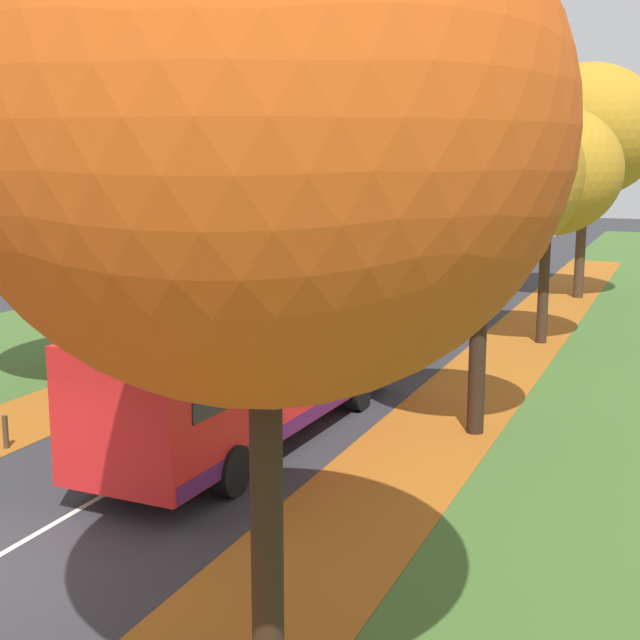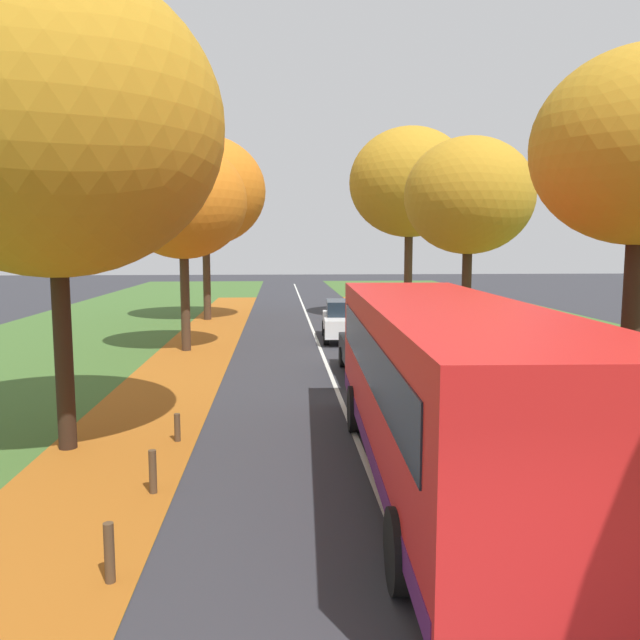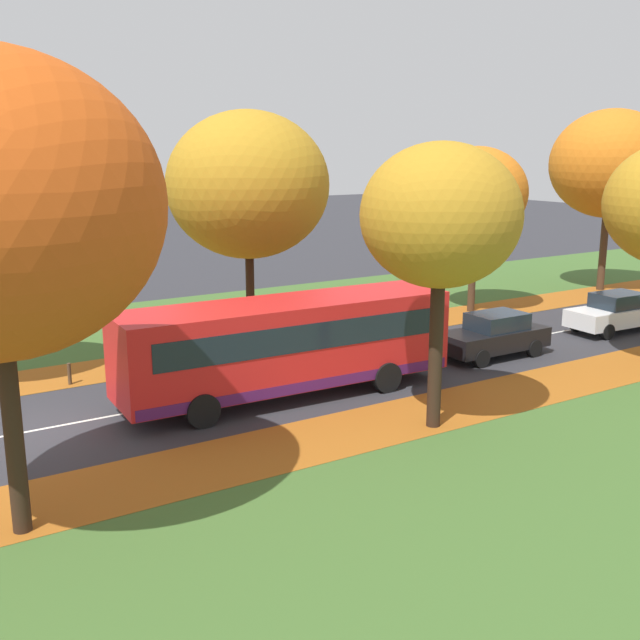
{
  "view_description": "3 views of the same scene",
  "coord_description": "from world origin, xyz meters",
  "px_view_note": "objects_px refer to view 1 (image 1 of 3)",
  "views": [
    {
      "loc": [
        9.68,
        -9.47,
        6.21
      ],
      "look_at": [
        1.66,
        9.63,
        2.3
      ],
      "focal_mm": 50.0,
      "sensor_mm": 36.0,
      "label": 1
    },
    {
      "loc": [
        -1.54,
        -2.28,
        3.89
      ],
      "look_at": [
        -0.59,
        12.05,
        2.15
      ],
      "focal_mm": 35.0,
      "sensor_mm": 36.0,
      "label": 2
    },
    {
      "loc": [
        20.23,
        -3.32,
        7.49
      ],
      "look_at": [
        0.98,
        8.71,
        2.22
      ],
      "focal_mm": 42.0,
      "sensor_mm": 36.0,
      "label": 3
    }
  ],
  "objects_px": {
    "tree_left_mid": "(271,173)",
    "car_white_following": "(444,297)",
    "tree_right_far": "(587,131)",
    "bollard_fourth": "(82,401)",
    "bollard_third": "(6,432)",
    "car_black_lead": "(388,331)",
    "tree_right_mid": "(549,171)",
    "bollard_fifth": "(143,379)",
    "tree_right_nearest": "(262,130)",
    "tree_left_far": "(355,143)",
    "tree_right_near": "(483,175)",
    "tree_left_near": "(62,158)",
    "bus": "(259,362)"
  },
  "relations": [
    {
      "from": "bollard_fifth",
      "to": "tree_left_far",
      "type": "bearing_deg",
      "value": 94.74
    },
    {
      "from": "tree_right_near",
      "to": "bollard_fourth",
      "type": "bearing_deg",
      "value": -165.62
    },
    {
      "from": "tree_right_mid",
      "to": "bollard_fifth",
      "type": "relative_size",
      "value": 13.56
    },
    {
      "from": "tree_left_far",
      "to": "bollard_fifth",
      "type": "height_order",
      "value": "tree_left_far"
    },
    {
      "from": "bollard_fourth",
      "to": "tree_right_mid",
      "type": "bearing_deg",
      "value": 55.2
    },
    {
      "from": "tree_right_nearest",
      "to": "car_white_following",
      "type": "distance_m",
      "value": 25.19
    },
    {
      "from": "tree_left_mid",
      "to": "car_white_following",
      "type": "bearing_deg",
      "value": 20.44
    },
    {
      "from": "tree_left_near",
      "to": "tree_right_far",
      "type": "xyz_separation_m",
      "value": [
        10.84,
        20.45,
        1.01
      ]
    },
    {
      "from": "tree_left_near",
      "to": "bollard_fourth",
      "type": "height_order",
      "value": "tree_left_near"
    },
    {
      "from": "tree_right_far",
      "to": "bollard_fourth",
      "type": "bearing_deg",
      "value": -111.05
    },
    {
      "from": "tree_right_nearest",
      "to": "car_white_following",
      "type": "bearing_deg",
      "value": 100.33
    },
    {
      "from": "tree_right_far",
      "to": "car_black_lead",
      "type": "height_order",
      "value": "tree_right_far"
    },
    {
      "from": "tree_right_far",
      "to": "bus",
      "type": "height_order",
      "value": "tree_right_far"
    },
    {
      "from": "tree_right_nearest",
      "to": "bus",
      "type": "bearing_deg",
      "value": 117.25
    },
    {
      "from": "tree_left_mid",
      "to": "bollard_third",
      "type": "relative_size",
      "value": 10.37
    },
    {
      "from": "tree_left_mid",
      "to": "tree_right_mid",
      "type": "distance_m",
      "value": 10.27
    },
    {
      "from": "tree_right_near",
      "to": "bus",
      "type": "xyz_separation_m",
      "value": [
        -4.33,
        -2.15,
        -4.03
      ]
    },
    {
      "from": "tree_left_near",
      "to": "car_black_lead",
      "type": "bearing_deg",
      "value": 42.98
    },
    {
      "from": "tree_left_far",
      "to": "tree_right_nearest",
      "type": "xyz_separation_m",
      "value": [
        10.81,
        -31.5,
        -0.17
      ]
    },
    {
      "from": "tree_left_mid",
      "to": "tree_right_mid",
      "type": "bearing_deg",
      "value": -4.42
    },
    {
      "from": "tree_right_mid",
      "to": "tree_right_nearest",
      "type": "bearing_deg",
      "value": -89.25
    },
    {
      "from": "tree_left_mid",
      "to": "tree_right_nearest",
      "type": "relative_size",
      "value": 0.81
    },
    {
      "from": "tree_right_near",
      "to": "bollard_fifth",
      "type": "relative_size",
      "value": 13.45
    },
    {
      "from": "bollard_third",
      "to": "bollard_fourth",
      "type": "bearing_deg",
      "value": 90.5
    },
    {
      "from": "tree_right_mid",
      "to": "car_white_following",
      "type": "relative_size",
      "value": 1.8
    },
    {
      "from": "tree_left_near",
      "to": "tree_right_nearest",
      "type": "xyz_separation_m",
      "value": [
        11.15,
        -10.75,
        0.38
      ]
    },
    {
      "from": "tree_right_far",
      "to": "tree_left_mid",
      "type": "bearing_deg",
      "value": -137.58
    },
    {
      "from": "tree_right_far",
      "to": "bollard_fifth",
      "type": "relative_size",
      "value": 17.4
    },
    {
      "from": "bollard_third",
      "to": "car_black_lead",
      "type": "xyz_separation_m",
      "value": [
        4.77,
        11.34,
        0.45
      ]
    },
    {
      "from": "tree_left_mid",
      "to": "bollard_fourth",
      "type": "xyz_separation_m",
      "value": [
        1.44,
        -13.46,
        -5.08
      ]
    },
    {
      "from": "tree_left_far",
      "to": "bollard_fourth",
      "type": "bearing_deg",
      "value": -85.7
    },
    {
      "from": "tree_right_mid",
      "to": "bollard_fourth",
      "type": "bearing_deg",
      "value": -124.8
    },
    {
      "from": "car_white_following",
      "to": "bollard_fourth",
      "type": "bearing_deg",
      "value": -106.54
    },
    {
      "from": "bollard_third",
      "to": "tree_right_near",
      "type": "bearing_deg",
      "value": 28.75
    },
    {
      "from": "tree_left_far",
      "to": "car_black_lead",
      "type": "bearing_deg",
      "value": -65.53
    },
    {
      "from": "tree_right_nearest",
      "to": "bollard_third",
      "type": "relative_size",
      "value": 12.79
    },
    {
      "from": "bus",
      "to": "car_white_following",
      "type": "height_order",
      "value": "bus"
    },
    {
      "from": "tree_right_nearest",
      "to": "bollard_fourth",
      "type": "xyz_separation_m",
      "value": [
        -9.08,
        8.42,
        -6.08
      ]
    },
    {
      "from": "car_white_following",
      "to": "car_black_lead",
      "type": "bearing_deg",
      "value": -89.01
    },
    {
      "from": "tree_right_nearest",
      "to": "bollard_fifth",
      "type": "relative_size",
      "value": 16.32
    },
    {
      "from": "tree_left_near",
      "to": "bollard_fifth",
      "type": "distance_m",
      "value": 6.13
    },
    {
      "from": "car_black_lead",
      "to": "bollard_fifth",
      "type": "bearing_deg",
      "value": -128.36
    },
    {
      "from": "bollard_fourth",
      "to": "bus",
      "type": "height_order",
      "value": "bus"
    },
    {
      "from": "tree_left_near",
      "to": "car_white_following",
      "type": "bearing_deg",
      "value": 63.3
    },
    {
      "from": "car_white_following",
      "to": "bus",
      "type": "bearing_deg",
      "value": -90.06
    },
    {
      "from": "bollard_third",
      "to": "bollard_fifth",
      "type": "bearing_deg",
      "value": 90.68
    },
    {
      "from": "tree_left_mid",
      "to": "tree_right_near",
      "type": "height_order",
      "value": "tree_right_near"
    },
    {
      "from": "tree_right_nearest",
      "to": "bus",
      "type": "relative_size",
      "value": 0.88
    },
    {
      "from": "tree_right_mid",
      "to": "bollard_fourth",
      "type": "distance_m",
      "value": 16.3
    },
    {
      "from": "tree_left_far",
      "to": "tree_right_mid",
      "type": "bearing_deg",
      "value": -44.64
    }
  ]
}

